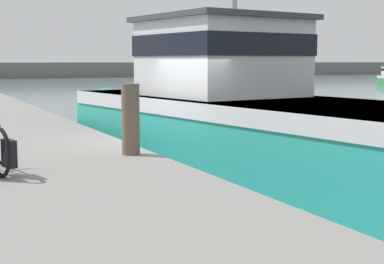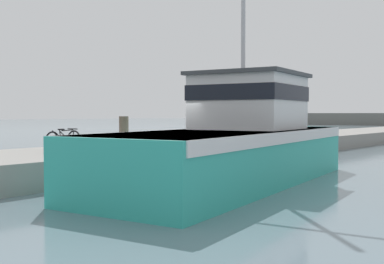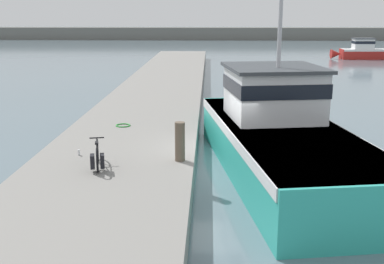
{
  "view_description": "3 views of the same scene",
  "coord_description": "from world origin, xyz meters",
  "px_view_note": "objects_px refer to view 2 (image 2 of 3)",
  "views": [
    {
      "loc": [
        -4.53,
        -11.19,
        2.46
      ],
      "look_at": [
        -0.25,
        -1.94,
        1.23
      ],
      "focal_mm": 55.0,
      "sensor_mm": 36.0,
      "label": 1
    },
    {
      "loc": [
        10.74,
        -12.26,
        2.16
      ],
      "look_at": [
        0.67,
        -0.32,
        1.57
      ],
      "focal_mm": 45.0,
      "sensor_mm": 36.0,
      "label": 2
    },
    {
      "loc": [
        -0.36,
        -15.87,
        5.4
      ],
      "look_at": [
        -1.0,
        1.95,
        0.88
      ],
      "focal_mm": 45.0,
      "sensor_mm": 36.0,
      "label": 3
    }
  ],
  "objects_px": {
    "fishing_boat_main": "(238,142)",
    "mooring_post": "(124,135)",
    "bicycle_touring": "(60,141)",
    "water_bottle_on_curb": "(75,146)"
  },
  "relations": [
    {
      "from": "fishing_boat_main",
      "to": "mooring_post",
      "type": "distance_m",
      "value": 3.79
    },
    {
      "from": "fishing_boat_main",
      "to": "bicycle_touring",
      "type": "distance_m",
      "value": 6.29
    },
    {
      "from": "bicycle_touring",
      "to": "water_bottle_on_curb",
      "type": "xyz_separation_m",
      "value": [
        -0.91,
        1.28,
        -0.27
      ]
    },
    {
      "from": "fishing_boat_main",
      "to": "bicycle_touring",
      "type": "relative_size",
      "value": 7.65
    },
    {
      "from": "fishing_boat_main",
      "to": "water_bottle_on_curb",
      "type": "distance_m",
      "value": 6.76
    },
    {
      "from": "fishing_boat_main",
      "to": "mooring_post",
      "type": "relative_size",
      "value": 11.01
    },
    {
      "from": "mooring_post",
      "to": "water_bottle_on_curb",
      "type": "relative_size",
      "value": 6.53
    },
    {
      "from": "fishing_boat_main",
      "to": "bicycle_touring",
      "type": "height_order",
      "value": "fishing_boat_main"
    },
    {
      "from": "bicycle_touring",
      "to": "mooring_post",
      "type": "height_order",
      "value": "mooring_post"
    },
    {
      "from": "fishing_boat_main",
      "to": "mooring_post",
      "type": "height_order",
      "value": "fishing_boat_main"
    }
  ]
}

